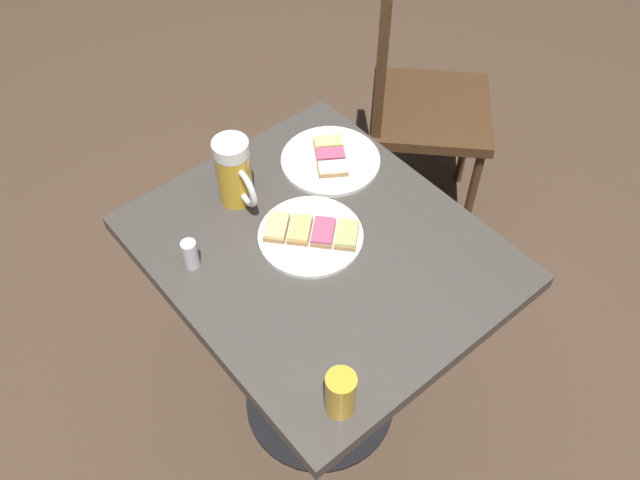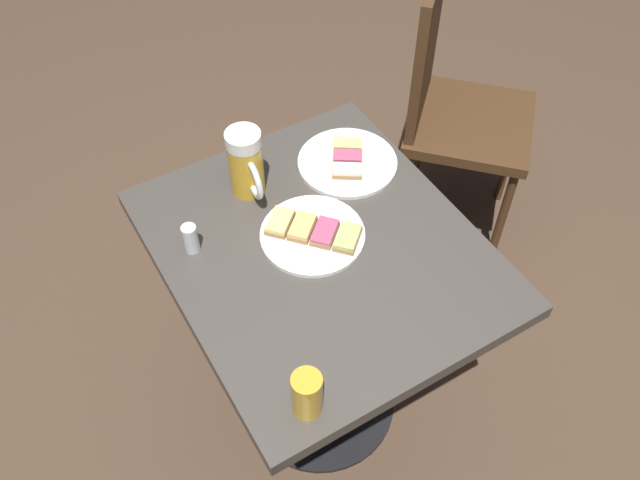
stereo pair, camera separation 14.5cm
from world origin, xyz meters
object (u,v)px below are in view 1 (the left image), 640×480
Objects in this scene: cafe_chair at (411,90)px; beer_mug at (235,173)px; beer_glass_small at (341,393)px; plate_near at (311,234)px; plate_far at (330,159)px; salt_shaker at (190,254)px.

beer_mug is at bearing -29.77° from cafe_chair.
beer_glass_small is at bearing -16.31° from beer_mug.
cafe_chair reaches higher than plate_near.
beer_glass_small is (0.50, -0.40, 0.04)m from plate_far.
cafe_chair is (-0.74, 0.94, -0.25)m from beer_glass_small.
beer_mug reaches higher than salt_shaker.
cafe_chair is (-0.40, 0.73, -0.21)m from plate_near.
beer_mug is at bearing -99.85° from plate_far.
salt_shaker is 0.08× the size of cafe_chair.
plate_far is 0.64m from beer_glass_small.
beer_glass_small is at bearing 3.46° from salt_shaker.
salt_shaker is (0.05, -0.43, 0.03)m from plate_far.
plate_near is at bearing -15.55° from cafe_chair.
cafe_chair is (-0.30, 0.97, -0.23)m from salt_shaker.
salt_shaker is 1.04m from cafe_chair.
beer_mug is (-0.04, -0.24, 0.08)m from plate_far.
plate_near is 0.24m from plate_far.
plate_near is 0.26m from salt_shaker.
plate_near is 0.25× the size of cafe_chair.
beer_mug is 2.39× the size of salt_shaker.
plate_far is 0.26m from beer_mug.
beer_glass_small is at bearing -32.04° from plate_near.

